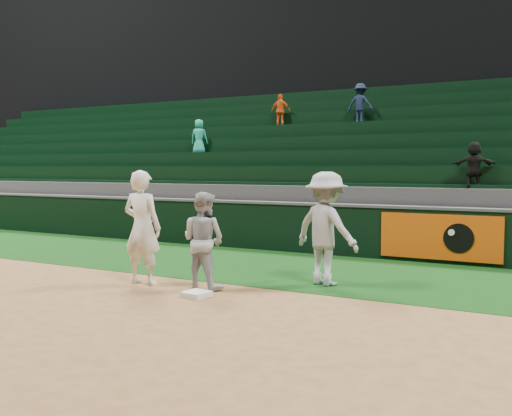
{
  "coord_description": "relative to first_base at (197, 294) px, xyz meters",
  "views": [
    {
      "loc": [
        5.41,
        -7.81,
        2.11
      ],
      "look_at": [
        -0.11,
        2.3,
        1.3
      ],
      "focal_mm": 40.0,
      "sensor_mm": 36.0,
      "label": 1
    }
  ],
  "objects": [
    {
      "name": "ground",
      "position": [
        -0.14,
        0.19,
        -0.04
      ],
      "size": [
        70.0,
        70.0,
        0.0
      ],
      "primitive_type": "plane",
      "color": "brown",
      "rests_on": "ground"
    },
    {
      "name": "foul_grass",
      "position": [
        -0.14,
        3.19,
        -0.04
      ],
      "size": [
        36.0,
        4.2,
        0.01
      ],
      "primitive_type": "cube",
      "color": "black",
      "rests_on": "ground"
    },
    {
      "name": "upper_deck",
      "position": [
        -0.14,
        17.64,
        5.96
      ],
      "size": [
        40.0,
        12.0,
        12.0
      ],
      "primitive_type": "cube",
      "color": "black",
      "rests_on": "ground"
    },
    {
      "name": "first_base",
      "position": [
        0.0,
        0.0,
        0.0
      ],
      "size": [
        0.44,
        0.44,
        0.09
      ],
      "primitive_type": "cube",
      "rotation": [
        0.0,
        0.0,
        -0.14
      ],
      "color": "white",
      "rests_on": "ground"
    },
    {
      "name": "first_baseman",
      "position": [
        -1.44,
        0.38,
        0.99
      ],
      "size": [
        0.79,
        0.55,
        2.07
      ],
      "primitive_type": "imported",
      "rotation": [
        0.0,
        0.0,
        3.21
      ],
      "color": "white",
      "rests_on": "ground"
    },
    {
      "name": "baserunner",
      "position": [
        -0.26,
        0.6,
        0.8
      ],
      "size": [
        0.86,
        0.69,
        1.7
      ],
      "primitive_type": "imported",
      "rotation": [
        0.0,
        0.0,
        3.08
      ],
      "color": "#9A9CA4",
      "rests_on": "ground"
    },
    {
      "name": "base_coach",
      "position": [
        1.51,
        1.9,
        0.98
      ],
      "size": [
        1.48,
        1.12,
        2.04
      ],
      "primitive_type": "imported",
      "rotation": [
        0.0,
        0.0,
        2.83
      ],
      "color": "#9C9FA9",
      "rests_on": "foul_grass"
    },
    {
      "name": "field_wall",
      "position": [
        -0.11,
        5.39,
        0.59
      ],
      "size": [
        36.0,
        0.45,
        1.25
      ],
      "color": "black",
      "rests_on": "ground"
    },
    {
      "name": "stadium_seating",
      "position": [
        -0.14,
        9.16,
        1.66
      ],
      "size": [
        36.0,
        5.95,
        4.85
      ],
      "color": "#343436",
      "rests_on": "ground"
    }
  ]
}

